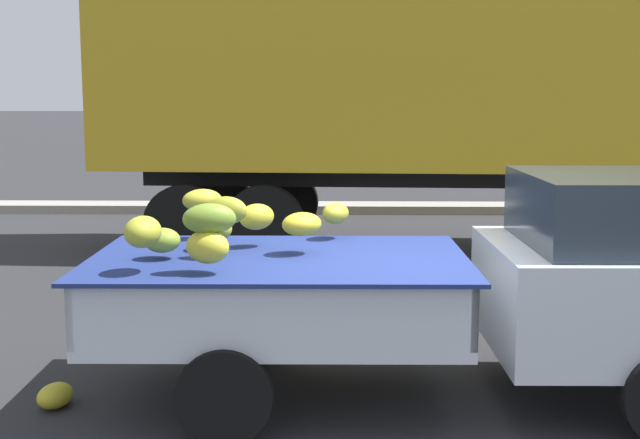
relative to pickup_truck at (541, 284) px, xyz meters
The scene contains 5 objects.
ground 1.17m from the pickup_truck, 165.37° to the right, with size 220.00×220.00×0.00m, color #28282B.
curb_strip 10.28m from the pickup_truck, 94.16° to the left, with size 80.00×0.80×0.16m, color gray.
pickup_truck is the anchor object (origin of this frame).
semi_trailer 6.34m from the pickup_truck, 79.65° to the left, with size 12.12×3.20×3.95m.
fallen_banana_bunch_near_tailgate 3.68m from the pickup_truck, behind, with size 0.33×0.23×0.18m, color gold.
Camera 1 is at (-0.78, -6.01, 2.28)m, focal length 47.67 mm.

